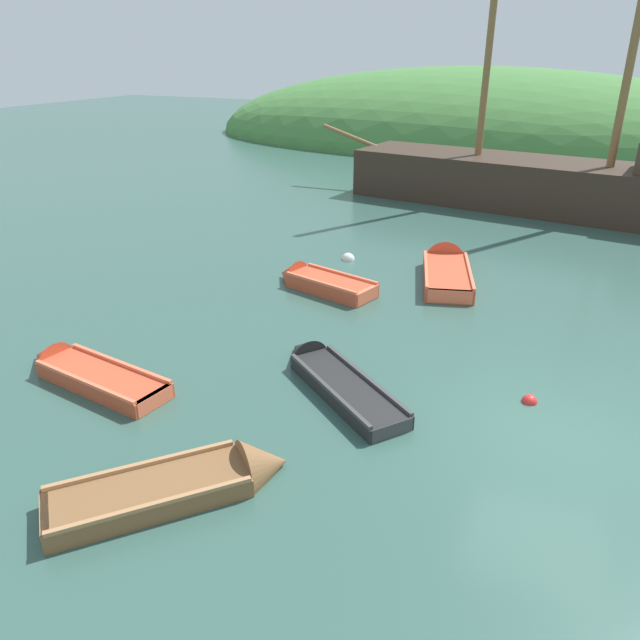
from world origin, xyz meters
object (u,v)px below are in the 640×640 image
object	(u,v)px
sailing_ship	(546,191)
buoy_red	(529,402)
rowboat_outer_left	(85,375)
rowboat_center	(319,283)
buoy_white	(348,259)
rowboat_far	(332,379)
rowboat_outer_right	(190,486)
rowboat_near_dock	(446,271)

from	to	relation	value
sailing_ship	buoy_red	world-z (taller)	sailing_ship
rowboat_outer_left	rowboat_center	bearing A→B (deg)	-99.95
buoy_white	rowboat_far	bearing A→B (deg)	-70.38
rowboat_far	buoy_red	xyz separation A→B (m)	(3.69, 0.89, -0.08)
rowboat_far	rowboat_outer_left	world-z (taller)	rowboat_outer_left
buoy_white	rowboat_center	bearing A→B (deg)	-86.04
rowboat_far	rowboat_outer_right	size ratio (longest dim) A/B	1.06
rowboat_center	buoy_red	distance (m)	7.15
rowboat_outer_left	buoy_white	world-z (taller)	rowboat_outer_left
rowboat_far	rowboat_outer_right	xyz separation A→B (m)	(-0.66, -3.85, 0.01)
rowboat_outer_right	rowboat_outer_left	bearing A→B (deg)	105.75
sailing_ship	rowboat_near_dock	bearing A→B (deg)	87.65
sailing_ship	rowboat_outer_right	world-z (taller)	sailing_ship
rowboat_near_dock	buoy_white	size ratio (longest dim) A/B	9.83
rowboat_outer_right	rowboat_far	bearing A→B (deg)	32.24
sailing_ship	buoy_white	size ratio (longest dim) A/B	44.35
sailing_ship	buoy_red	bearing A→B (deg)	103.31
sailing_ship	rowboat_far	xyz separation A→B (m)	(-2.32, -16.42, -0.67)
rowboat_far	rowboat_outer_right	world-z (taller)	rowboat_outer_right
rowboat_center	rowboat_outer_left	bearing A→B (deg)	87.00
buoy_red	rowboat_center	bearing A→B (deg)	148.48
rowboat_center	rowboat_far	world-z (taller)	rowboat_center
rowboat_outer_right	buoy_red	size ratio (longest dim) A/B	11.52
buoy_red	buoy_white	bearing A→B (deg)	134.58
rowboat_far	rowboat_near_dock	distance (m)	7.10
rowboat_outer_left	buoy_red	xyz separation A→B (m)	(8.28, 2.81, -0.10)
rowboat_outer_right	rowboat_center	bearing A→B (deg)	53.59
rowboat_far	buoy_red	bearing A→B (deg)	-129.28
rowboat_near_dock	buoy_white	xyz separation A→B (m)	(-3.15, 0.18, -0.14)
sailing_ship	buoy_red	distance (m)	15.61
rowboat_near_dock	buoy_white	distance (m)	3.16
sailing_ship	buoy_white	xyz separation A→B (m)	(-4.90, -9.17, -0.76)
rowboat_outer_right	buoy_red	xyz separation A→B (m)	(4.35, 4.74, -0.09)
rowboat_near_dock	buoy_white	world-z (taller)	rowboat_near_dock
rowboat_center	rowboat_outer_left	size ratio (longest dim) A/B	0.86
rowboat_outer_left	rowboat_outer_right	world-z (taller)	rowboat_outer_right
sailing_ship	rowboat_outer_left	distance (m)	19.61
rowboat_near_dock	buoy_red	size ratio (longest dim) A/B	13.94
rowboat_center	rowboat_outer_left	world-z (taller)	rowboat_center
rowboat_near_dock	rowboat_far	bearing A→B (deg)	159.09
buoy_white	buoy_red	size ratio (longest dim) A/B	1.42
sailing_ship	buoy_white	world-z (taller)	sailing_ship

